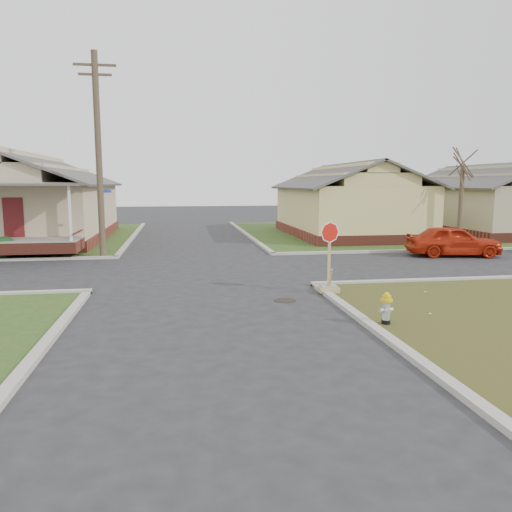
{
  "coord_description": "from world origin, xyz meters",
  "views": [
    {
      "loc": [
        -0.82,
        -14.28,
        3.37
      ],
      "look_at": [
        1.58,
        1.0,
        1.1
      ],
      "focal_mm": 35.0,
      "sensor_mm": 36.0,
      "label": 1
    }
  ],
  "objects": [
    {
      "name": "side_house_tan",
      "position": [
        20.0,
        16.5,
        2.19
      ],
      "size": [
        7.6,
        11.6,
        4.7
      ],
      "color": "brown",
      "rests_on": "ground"
    },
    {
      "name": "utility_pole",
      "position": [
        -4.2,
        8.9,
        4.66
      ],
      "size": [
        1.8,
        0.28,
        9.0
      ],
      "color": "#463728",
      "rests_on": "ground"
    },
    {
      "name": "fire_hydrant",
      "position": [
        4.02,
        -3.39,
        0.47
      ],
      "size": [
        0.29,
        0.29,
        0.77
      ],
      "rotation": [
        0.0,
        0.0,
        0.09
      ],
      "color": "black",
      "rests_on": "ground"
    },
    {
      "name": "curbs",
      "position": [
        0.0,
        5.0,
        0.0
      ],
      "size": [
        80.0,
        40.0,
        0.12
      ],
      "primitive_type": null,
      "color": "#A8A398",
      "rests_on": "ground"
    },
    {
      "name": "verge_far_right",
      "position": [
        22.0,
        18.0,
        0.03
      ],
      "size": [
        37.0,
        19.0,
        0.05
      ],
      "primitive_type": "cube",
      "color": "#2B4518",
      "rests_on": "ground"
    },
    {
      "name": "hedge_right",
      "position": [
        -8.48,
        9.02,
        0.56
      ],
      "size": [
        1.34,
        1.1,
        1.03
      ],
      "primitive_type": "ellipsoid",
      "color": "black",
      "rests_on": "verge_far_left"
    },
    {
      "name": "manhole",
      "position": [
        2.2,
        -0.5,
        0.01
      ],
      "size": [
        0.64,
        0.64,
        0.01
      ],
      "primitive_type": "cylinder",
      "color": "black",
      "rests_on": "ground"
    },
    {
      "name": "tree_mid_right",
      "position": [
        14.0,
        10.2,
        2.15
      ],
      "size": [
        0.22,
        0.22,
        4.2
      ],
      "primitive_type": "cylinder",
      "color": "#463728",
      "rests_on": "verge_far_right"
    },
    {
      "name": "stop_sign",
      "position": [
        3.73,
        0.25,
        0.52
      ],
      "size": [
        0.62,
        0.6,
        2.17
      ],
      "rotation": [
        0.0,
        0.0,
        -0.09
      ],
      "color": "tan",
      "rests_on": "ground"
    },
    {
      "name": "ground",
      "position": [
        0.0,
        0.0,
        0.0
      ],
      "size": [
        120.0,
        120.0,
        0.0
      ],
      "primitive_type": "plane",
      "color": "#242426",
      "rests_on": "ground"
    },
    {
      "name": "red_sedan",
      "position": [
        11.8,
        6.98,
        0.71
      ],
      "size": [
        4.42,
        2.41,
        1.43
      ],
      "primitive_type": "imported",
      "rotation": [
        0.0,
        0.0,
        1.39
      ],
      "color": "#B4230C",
      "rests_on": "ground"
    },
    {
      "name": "side_house_yellow",
      "position": [
        10.0,
        16.5,
        2.19
      ],
      "size": [
        7.6,
        11.6,
        4.7
      ],
      "color": "brown",
      "rests_on": "ground"
    },
    {
      "name": "corner_house",
      "position": [
        -10.0,
        16.68,
        2.28
      ],
      "size": [
        10.1,
        15.5,
        5.3
      ],
      "color": "brown",
      "rests_on": "ground"
    }
  ]
}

